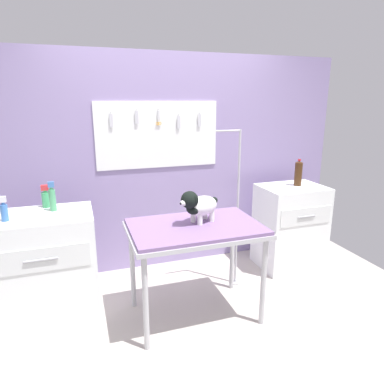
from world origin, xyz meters
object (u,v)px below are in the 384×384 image
grooming_table (195,234)px  spray_bottle_tall (46,198)px  cabinet_right (290,226)px  dog (199,205)px  grooming_arm (236,216)px  soda_bottle (298,173)px  counter_left (46,268)px

grooming_table → spray_bottle_tall: bearing=154.3°
spray_bottle_tall → cabinet_right: bearing=0.2°
dog → spray_bottle_tall: bearing=156.7°
grooming_arm → dog: 0.67m
dog → soda_bottle: bearing=22.1°
counter_left → spray_bottle_tall: 0.59m
grooming_table → dog: bearing=43.2°
soda_bottle → grooming_arm: bearing=-165.9°
spray_bottle_tall → counter_left: bearing=-100.5°
cabinet_right → soda_bottle: size_ratio=3.16×
grooming_table → soda_bottle: (1.38, 0.59, 0.30)m
grooming_table → soda_bottle: size_ratio=3.76×
soda_bottle → counter_left: bearing=-174.8°
grooming_arm → dog: bearing=-146.7°
dog → cabinet_right: 1.47m
spray_bottle_tall → soda_bottle: (2.54, 0.03, 0.04)m
grooming_table → cabinet_right: cabinet_right is taller
grooming_arm → soda_bottle: 0.91m
counter_left → soda_bottle: soda_bottle is taller
spray_bottle_tall → soda_bottle: 2.54m
spray_bottle_tall → grooming_table: bearing=-25.7°
grooming_arm → counter_left: 1.77m
grooming_table → soda_bottle: soda_bottle is taller
dog → counter_left: bearing=165.9°
cabinet_right → dog: bearing=-157.6°
counter_left → soda_bottle: (2.58, 0.24, 0.59)m
cabinet_right → spray_bottle_tall: bearing=-179.8°
spray_bottle_tall → soda_bottle: soda_bottle is taller
grooming_arm → cabinet_right: (0.75, 0.19, -0.27)m
grooming_table → dog: (0.04, 0.04, 0.23)m
counter_left → cabinet_right: size_ratio=1.02×
grooming_table → grooming_arm: bearing=34.1°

